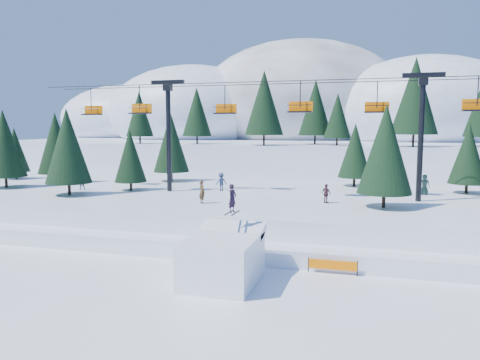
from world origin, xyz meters
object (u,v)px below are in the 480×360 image
(chairlift, at_px, (277,118))
(banner_near, at_px, (333,265))
(jump_kicker, at_px, (223,258))
(banner_far, at_px, (398,266))

(chairlift, bearing_deg, banner_near, -65.64)
(jump_kicker, relative_size, chairlift, 0.12)
(chairlift, relative_size, banner_far, 16.08)
(banner_near, relative_size, banner_far, 1.00)
(banner_far, bearing_deg, jump_kicker, -157.27)
(jump_kicker, bearing_deg, banner_far, 22.73)
(jump_kicker, relative_size, banner_far, 1.85)
(chairlift, distance_m, banner_far, 18.10)
(jump_kicker, xyz_separation_m, banner_near, (5.68, 3.13, -0.83))
(banner_far, bearing_deg, banner_near, -167.96)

